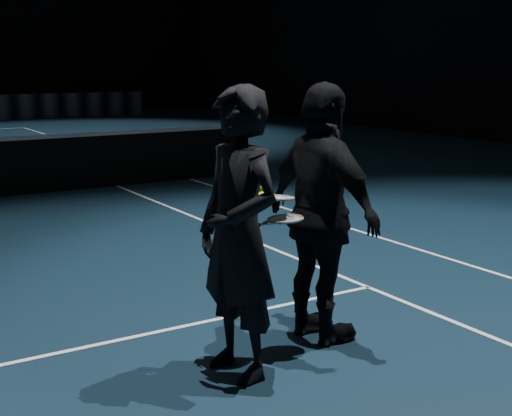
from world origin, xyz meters
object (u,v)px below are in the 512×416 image
(racket_upper, at_px, (277,198))
(player_b, at_px, (322,215))
(player_a, at_px, (239,234))
(tennis_balls, at_px, (266,194))
(racket_lower, at_px, (285,219))

(racket_upper, bearing_deg, player_b, -9.08)
(player_a, relative_size, player_b, 1.00)
(player_a, distance_m, tennis_balls, 0.35)
(racket_lower, bearing_deg, tennis_balls, 178.53)
(player_b, distance_m, racket_lower, 0.40)
(player_a, relative_size, racket_upper, 2.85)
(player_a, bearing_deg, tennis_balls, 96.25)
(player_b, height_order, racket_lower, player_b)
(racket_upper, height_order, tennis_balls, tennis_balls)
(racket_lower, bearing_deg, player_b, -0.00)
(player_b, relative_size, racket_upper, 2.85)
(player_b, xyz_separation_m, racket_lower, (-0.39, -0.09, 0.03))
(racket_upper, bearing_deg, player_a, -178.29)
(player_a, xyz_separation_m, player_b, (0.83, 0.19, 0.00))
(tennis_balls, bearing_deg, player_b, 12.70)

